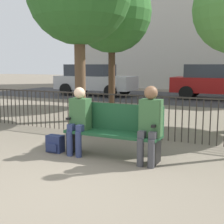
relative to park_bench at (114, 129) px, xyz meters
The scene contains 10 objects.
ground_plane 1.77m from the park_bench, 90.00° to the right, with size 80.00×80.00×0.00m, color #706656.
park_bench is the anchor object (origin of this frame).
seated_person_0 0.66m from the park_bench, 168.44° to the right, with size 0.34×0.39×1.20m.
seated_person_1 0.73m from the park_bench, 10.26° to the right, with size 0.34×0.39×1.26m.
backpack 1.17m from the park_bench, 169.06° to the right, with size 0.31×0.22×0.31m.
fence_railing 1.54m from the park_bench, 90.61° to the left, with size 9.01×0.03×0.95m.
tree_3 7.41m from the park_bench, 116.24° to the left, with size 2.98×2.98×5.02m.
street_surface 10.31m from the park_bench, 90.00° to the left, with size 24.00×6.00×0.01m.
parked_car_0 11.26m from the park_bench, 120.89° to the left, with size 4.20×1.94×1.62m.
parked_car_2 10.37m from the park_bench, 88.14° to the left, with size 4.20×1.94×1.62m.
Camera 1 is at (2.27, -3.07, 1.59)m, focal length 50.00 mm.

